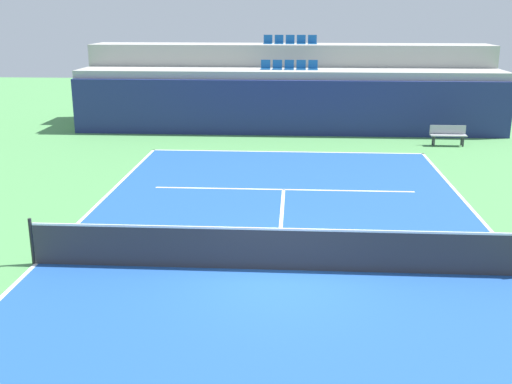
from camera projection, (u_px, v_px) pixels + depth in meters
name	position (u px, v px, depth m)	size (l,w,h in m)	color
ground_plane	(278.00, 270.00, 13.67)	(80.00, 80.00, 0.00)	#4C8C4C
court_surface	(278.00, 270.00, 13.67)	(11.00, 24.00, 0.01)	#1E4C99
baseline_far	(287.00, 152.00, 25.12)	(11.00, 0.10, 0.00)	white
sideline_left	(36.00, 263.00, 14.00)	(0.10, 24.00, 0.00)	white
service_line_far	(284.00, 190.00, 19.80)	(8.26, 0.10, 0.00)	white
centre_service_line	(281.00, 222.00, 16.74)	(0.10, 6.40, 0.00)	white
back_wall	(288.00, 108.00, 28.19)	(19.89, 0.30, 2.50)	navy
stands_tier_lower	(289.00, 100.00, 29.44)	(19.89, 2.40, 2.85)	#9E9E99
stands_tier_upper	(289.00, 83.00, 31.59)	(19.89, 2.40, 3.91)	#9E9E99
seating_row_lower	(289.00, 67.00, 29.10)	(2.66, 0.44, 0.44)	#145193
seating_row_upper	(290.00, 41.00, 31.10)	(2.66, 0.44, 0.44)	#145193
tennis_net	(278.00, 249.00, 13.53)	(11.08, 0.08, 1.07)	black
player_bench	(448.00, 134.00, 26.21)	(1.50, 0.40, 0.85)	#99999E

